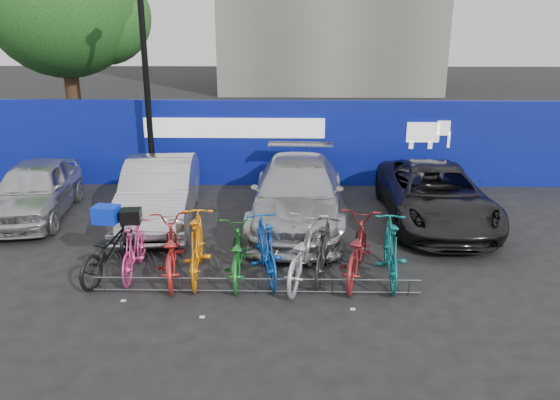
{
  "coord_description": "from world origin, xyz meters",
  "views": [
    {
      "loc": [
        0.59,
        -8.96,
        4.43
      ],
      "look_at": [
        0.35,
        2.0,
        0.84
      ],
      "focal_mm": 35.0,
      "sensor_mm": 36.0,
      "label": 1
    }
  ],
  "objects_px": {
    "car_2": "(297,193)",
    "bike_3": "(197,246)",
    "bike_7": "(324,249)",
    "bike_8": "(356,249)",
    "bike_5": "(265,248)",
    "bike_rack": "(256,285)",
    "bike_0": "(110,249)",
    "bike_4": "(236,254)",
    "car_1": "(160,192)",
    "lamppost": "(145,69)",
    "car_0": "(35,190)",
    "bike_1": "(134,249)",
    "bike_9": "(391,250)",
    "car_3": "(435,195)",
    "bike_2": "(170,250)",
    "bike_6": "(302,252)",
    "tree": "(70,2)"
  },
  "relations": [
    {
      "from": "car_2",
      "to": "bike_3",
      "type": "relative_size",
      "value": 2.5
    },
    {
      "from": "bike_7",
      "to": "bike_8",
      "type": "height_order",
      "value": "bike_8"
    },
    {
      "from": "bike_5",
      "to": "bike_rack",
      "type": "bearing_deg",
      "value": 64.94
    },
    {
      "from": "bike_0",
      "to": "bike_7",
      "type": "height_order",
      "value": "bike_7"
    },
    {
      "from": "bike_4",
      "to": "car_1",
      "type": "bearing_deg",
      "value": -58.6
    },
    {
      "from": "car_2",
      "to": "bike_rack",
      "type": "bearing_deg",
      "value": -99.5
    },
    {
      "from": "lamppost",
      "to": "bike_5",
      "type": "height_order",
      "value": "lamppost"
    },
    {
      "from": "car_0",
      "to": "bike_8",
      "type": "distance_m",
      "value": 7.88
    },
    {
      "from": "bike_0",
      "to": "bike_1",
      "type": "bearing_deg",
      "value": -163.79
    },
    {
      "from": "bike_1",
      "to": "bike_8",
      "type": "distance_m",
      "value": 4.02
    },
    {
      "from": "bike_0",
      "to": "bike_9",
      "type": "relative_size",
      "value": 1.02
    },
    {
      "from": "bike_rack",
      "to": "car_1",
      "type": "bearing_deg",
      "value": 124.45
    },
    {
      "from": "car_1",
      "to": "bike_0",
      "type": "height_order",
      "value": "car_1"
    },
    {
      "from": "lamppost",
      "to": "bike_9",
      "type": "bearing_deg",
      "value": -44.08
    },
    {
      "from": "bike_5",
      "to": "car_3",
      "type": "bearing_deg",
      "value": -155.47
    },
    {
      "from": "bike_2",
      "to": "bike_3",
      "type": "distance_m",
      "value": 0.5
    },
    {
      "from": "bike_9",
      "to": "bike_8",
      "type": "bearing_deg",
      "value": -2.6
    },
    {
      "from": "car_3",
      "to": "bike_3",
      "type": "bearing_deg",
      "value": -148.36
    },
    {
      "from": "car_1",
      "to": "bike_9",
      "type": "xyz_separation_m",
      "value": [
        4.81,
        -2.94,
        -0.15
      ]
    },
    {
      "from": "car_1",
      "to": "bike_9",
      "type": "relative_size",
      "value": 2.29
    },
    {
      "from": "car_1",
      "to": "bike_0",
      "type": "relative_size",
      "value": 2.25
    },
    {
      "from": "bike_rack",
      "to": "bike_3",
      "type": "relative_size",
      "value": 2.79
    },
    {
      "from": "bike_4",
      "to": "bike_rack",
      "type": "bearing_deg",
      "value": 119.57
    },
    {
      "from": "bike_5",
      "to": "bike_6",
      "type": "height_order",
      "value": "bike_5"
    },
    {
      "from": "lamppost",
      "to": "bike_3",
      "type": "xyz_separation_m",
      "value": [
        2.1,
        -5.34,
        -2.67
      ]
    },
    {
      "from": "car_0",
      "to": "car_1",
      "type": "height_order",
      "value": "car_1"
    },
    {
      "from": "car_0",
      "to": "car_2",
      "type": "distance_m",
      "value": 6.21
    },
    {
      "from": "car_0",
      "to": "bike_1",
      "type": "height_order",
      "value": "car_0"
    },
    {
      "from": "car_1",
      "to": "bike_2",
      "type": "distance_m",
      "value": 3.05
    },
    {
      "from": "bike_5",
      "to": "car_0",
      "type": "bearing_deg",
      "value": -43.21
    },
    {
      "from": "bike_rack",
      "to": "bike_7",
      "type": "bearing_deg",
      "value": 31.66
    },
    {
      "from": "car_2",
      "to": "bike_5",
      "type": "bearing_deg",
      "value": -99.66
    },
    {
      "from": "bike_rack",
      "to": "bike_6",
      "type": "distance_m",
      "value": 1.03
    },
    {
      "from": "bike_4",
      "to": "bike_0",
      "type": "bearing_deg",
      "value": -5.82
    },
    {
      "from": "bike_3",
      "to": "bike_6",
      "type": "xyz_separation_m",
      "value": [
        1.88,
        -0.11,
        -0.06
      ]
    },
    {
      "from": "bike_5",
      "to": "bike_7",
      "type": "height_order",
      "value": "bike_5"
    },
    {
      "from": "bike_2",
      "to": "bike_7",
      "type": "relative_size",
      "value": 1.15
    },
    {
      "from": "bike_2",
      "to": "bike_8",
      "type": "height_order",
      "value": "bike_8"
    },
    {
      "from": "lamppost",
      "to": "bike_4",
      "type": "bearing_deg",
      "value": -62.5
    },
    {
      "from": "bike_rack",
      "to": "bike_2",
      "type": "relative_size",
      "value": 2.79
    },
    {
      "from": "car_3",
      "to": "bike_5",
      "type": "relative_size",
      "value": 2.5
    },
    {
      "from": "bike_1",
      "to": "bike_rack",
      "type": "bearing_deg",
      "value": 160.78
    },
    {
      "from": "tree",
      "to": "car_3",
      "type": "height_order",
      "value": "tree"
    },
    {
      "from": "car_1",
      "to": "bike_8",
      "type": "relative_size",
      "value": 2.07
    },
    {
      "from": "car_2",
      "to": "bike_6",
      "type": "bearing_deg",
      "value": -86.44
    },
    {
      "from": "tree",
      "to": "car_3",
      "type": "bearing_deg",
      "value": -33.41
    },
    {
      "from": "car_2",
      "to": "bike_8",
      "type": "relative_size",
      "value": 2.38
    },
    {
      "from": "bike_4",
      "to": "bike_5",
      "type": "distance_m",
      "value": 0.53
    },
    {
      "from": "car_0",
      "to": "lamppost",
      "type": "bearing_deg",
      "value": 36.24
    },
    {
      "from": "bike_rack",
      "to": "bike_5",
      "type": "relative_size",
      "value": 2.97
    }
  ]
}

